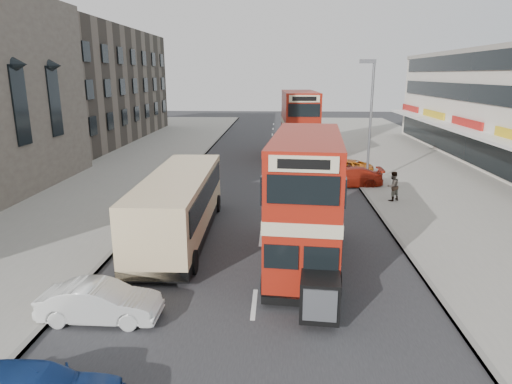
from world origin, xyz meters
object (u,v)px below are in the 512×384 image
at_px(coach, 179,203).
at_px(car_left_front, 100,302).
at_px(bus_main, 306,200).
at_px(pedestrian_near, 393,186).
at_px(street_lamp, 370,114).
at_px(cyclist, 333,163).
at_px(car_right_a, 349,177).
at_px(bus_second, 299,125).
at_px(car_right_b, 341,168).
at_px(car_right_c, 318,145).

bearing_deg(coach, car_left_front, -97.96).
bearing_deg(bus_main, pedestrian_near, -117.08).
height_order(street_lamp, cyclist, street_lamp).
bearing_deg(coach, car_right_a, 46.42).
distance_m(bus_second, pedestrian_near, 15.04).
distance_m(bus_second, car_right_a, 10.92).
height_order(car_left_front, pedestrian_near, pedestrian_near).
height_order(bus_second, cyclist, bus_second).
bearing_deg(car_left_front, car_right_b, -25.65).
bearing_deg(car_right_b, car_left_front, -21.11).
distance_m(coach, pedestrian_near, 12.62).
bearing_deg(pedestrian_near, car_left_front, 16.64).
bearing_deg(car_left_front, car_right_c, -16.14).
bearing_deg(car_right_b, street_lamp, 27.32).
xyz_separation_m(pedestrian_near, cyclist, (-2.41, 8.67, -0.36)).
xyz_separation_m(bus_second, car_right_b, (2.77, -7.33, -2.33)).
xyz_separation_m(bus_main, car_right_c, (2.75, 25.91, -1.91)).
distance_m(car_left_front, car_right_b, 22.41).
bearing_deg(cyclist, pedestrian_near, -74.13).
xyz_separation_m(bus_main, car_right_b, (3.52, 15.58, -1.96)).
xyz_separation_m(street_lamp, car_right_c, (-1.97, 13.28, -4.11)).
distance_m(car_right_b, car_right_c, 10.36).
bearing_deg(bus_main, bus_second, -86.78).
bearing_deg(car_right_c, bus_second, -40.88).
bearing_deg(car_right_b, bus_second, -154.17).
relative_size(street_lamp, pedestrian_near, 4.69).
distance_m(bus_main, car_right_a, 13.28).
xyz_separation_m(car_right_a, car_right_c, (-0.86, 13.28, 0.03)).
xyz_separation_m(bus_main, car_right_a, (3.61, 12.63, -1.94)).
relative_size(car_right_a, cyclist, 2.29).
distance_m(coach, cyclist, 17.13).
distance_m(car_left_front, cyclist, 23.95).
bearing_deg(bus_second, pedestrian_near, 106.71).
relative_size(car_right_a, pedestrian_near, 2.55).
bearing_deg(cyclist, bus_second, 113.80).
xyz_separation_m(street_lamp, coach, (-10.23, -9.95, -3.19)).
bearing_deg(car_right_a, cyclist, -174.35).
relative_size(car_left_front, pedestrian_near, 2.08).
relative_size(coach, car_right_b, 2.29).
xyz_separation_m(car_right_b, pedestrian_near, (2.00, -6.79, 0.39)).
relative_size(street_lamp, bus_second, 0.80).
distance_m(bus_second, car_right_b, 8.18).
height_order(bus_main, coach, bus_main).
bearing_deg(car_right_c, cyclist, -4.68).
distance_m(pedestrian_near, cyclist, 9.01).
bearing_deg(pedestrian_near, coach, -2.62).
distance_m(street_lamp, bus_main, 13.66).
height_order(street_lamp, bus_second, street_lamp).
relative_size(bus_second, car_right_c, 2.58).
bearing_deg(car_right_b, coach, -29.89).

